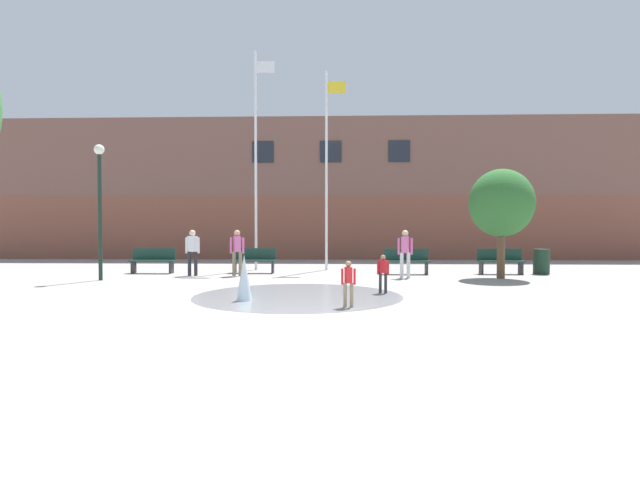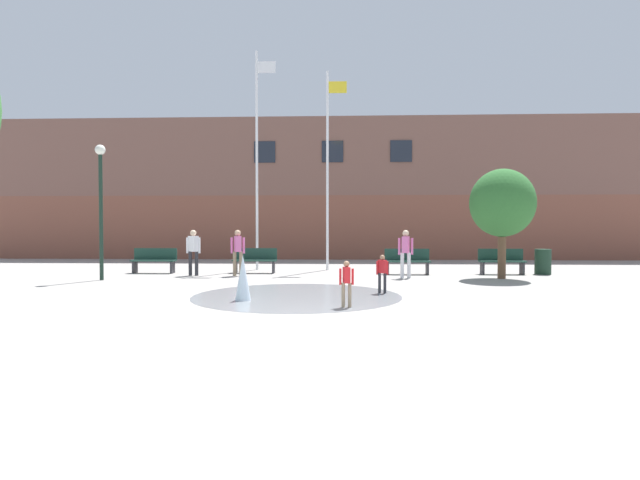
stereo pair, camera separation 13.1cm
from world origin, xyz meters
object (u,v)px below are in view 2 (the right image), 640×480
(park_bench_far_right, at_px, (502,261))
(flagpole_left, at_px, (257,155))
(lamp_post_left_lane, at_px, (101,193))
(child_running, at_px, (382,271))
(park_bench_left_of_flagpoles, at_px, (255,260))
(adult_in_red, at_px, (406,250))
(flagpole_right, at_px, (328,165))
(trash_can, at_px, (543,262))
(park_bench_under_left_flagpole, at_px, (407,261))
(park_bench_far_left, at_px, (154,260))
(teen_by_trashcan, at_px, (193,249))
(child_in_fountain, at_px, (346,280))
(adult_near_bench, at_px, (238,249))
(street_tree_near_building, at_px, (502,203))

(park_bench_far_right, bearing_deg, flagpole_left, 170.51)
(lamp_post_left_lane, bearing_deg, park_bench_far_right, 10.68)
(child_running, bearing_deg, park_bench_left_of_flagpoles, -11.43)
(adult_in_red, distance_m, flagpole_right, 5.12)
(adult_in_red, height_order, trash_can, adult_in_red)
(flagpole_left, xyz_separation_m, trash_can, (10.51, -1.45, -4.09))
(park_bench_under_left_flagpole, xyz_separation_m, park_bench_far_right, (3.37, 0.14, 0.00))
(park_bench_far_left, relative_size, child_running, 1.62)
(flagpole_right, bearing_deg, trash_can, -10.63)
(lamp_post_left_lane, bearing_deg, park_bench_under_left_flagpole, 13.39)
(child_running, distance_m, lamp_post_left_lane, 9.38)
(teen_by_trashcan, relative_size, flagpole_left, 0.19)
(flagpole_left, xyz_separation_m, flagpole_right, (2.79, -0.00, -0.41))
(child_in_fountain, bearing_deg, adult_near_bench, 17.01)
(child_running, xyz_separation_m, flagpole_left, (-4.35, 6.83, 3.96))
(park_bench_far_left, relative_size, adult_in_red, 1.01)
(child_in_fountain, xyz_separation_m, street_tree_near_building, (5.15, 6.06, 1.89))
(park_bench_far_right, relative_size, flagpole_left, 0.19)
(teen_by_trashcan, bearing_deg, trash_can, 41.18)
(child_running, distance_m, flagpole_left, 9.01)
(park_bench_far_right, xyz_separation_m, child_running, (-4.69, -5.32, 0.10))
(child_running, xyz_separation_m, adult_in_red, (1.08, 3.82, 0.35))
(park_bench_under_left_flagpole, relative_size, child_running, 1.62)
(park_bench_far_right, bearing_deg, park_bench_far_left, -179.61)
(park_bench_far_right, relative_size, lamp_post_left_lane, 0.37)
(flagpole_left, height_order, street_tree_near_building, flagpole_left)
(park_bench_far_left, relative_size, trash_can, 1.78)
(flagpole_left, relative_size, street_tree_near_building, 2.39)
(park_bench_far_left, height_order, park_bench_under_left_flagpole, same)
(flagpole_left, bearing_deg, child_in_fountain, -69.41)
(park_bench_left_of_flagpoles, distance_m, adult_near_bench, 1.26)
(park_bench_far_left, distance_m, flagpole_right, 7.49)
(park_bench_far_left, distance_m, park_bench_under_left_flagpole, 9.22)
(park_bench_left_of_flagpoles, distance_m, child_running, 6.88)
(teen_by_trashcan, relative_size, street_tree_near_building, 0.44)
(park_bench_left_of_flagpoles, bearing_deg, park_bench_under_left_flagpole, -2.59)
(teen_by_trashcan, relative_size, trash_can, 1.77)
(park_bench_far_left, bearing_deg, trash_can, 0.59)
(park_bench_under_left_flagpole, height_order, flagpole_left, flagpole_left)
(park_bench_under_left_flagpole, relative_size, street_tree_near_building, 0.45)
(lamp_post_left_lane, bearing_deg, adult_in_red, 5.98)
(park_bench_far_left, distance_m, child_in_fountain, 10.23)
(child_running, bearing_deg, street_tree_near_building, -97.16)
(teen_by_trashcan, distance_m, flagpole_right, 6.14)
(park_bench_far_left, bearing_deg, child_in_fountain, -47.05)
(child_running, relative_size, lamp_post_left_lane, 0.23)
(flagpole_left, height_order, trash_can, flagpole_left)
(child_in_fountain, height_order, trash_can, child_in_fountain)
(park_bench_under_left_flagpole, bearing_deg, teen_by_trashcan, -173.60)
(adult_in_red, xyz_separation_m, trash_can, (5.08, 1.56, -0.48))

